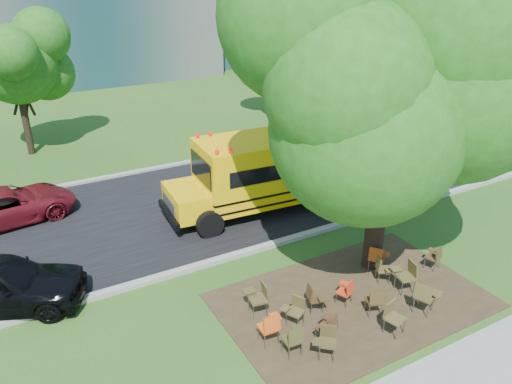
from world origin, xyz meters
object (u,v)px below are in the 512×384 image
chair_2 (329,326)px  chair_12 (382,268)px  chair_11 (347,290)px  chair_4 (376,299)px  chair_8 (259,295)px  school_bus (325,158)px  chair_9 (296,308)px  main_tree (392,81)px  chair_5 (393,315)px  chair_3 (327,339)px  bg_car_red (8,206)px  chair_6 (407,273)px  chair_0 (270,325)px  chair_7 (425,295)px  chair_10 (314,296)px  chair_14 (377,256)px  chair_1 (294,338)px  chair_13 (435,255)px

chair_2 → chair_12: 3.13m
chair_2 → chair_11: size_ratio=1.09×
chair_4 → chair_8: (-2.54, 1.52, 0.06)m
school_bus → chair_9: (-5.17, -5.86, -1.09)m
chair_4 → main_tree: bearing=73.3°
chair_5 → chair_3: bearing=-18.7°
chair_5 → bg_car_red: 13.25m
school_bus → chair_6: 6.49m
chair_0 → chair_12: size_ratio=1.17×
chair_7 → chair_10: size_ratio=1.16×
chair_6 → chair_14: (-0.07, 1.11, -0.05)m
chair_4 → chair_7: (1.12, -0.57, 0.07)m
main_tree → chair_9: main_tree is taller
main_tree → bg_car_red: size_ratio=2.04×
chair_2 → chair_5: (1.56, -0.48, 0.03)m
chair_0 → chair_8: bearing=77.2°
school_bus → chair_8: 7.71m
main_tree → chair_6: bearing=-91.7°
chair_4 → bg_car_red: bg_car_red is taller
chair_8 → chair_14: (3.92, -0.01, -0.04)m
bg_car_red → chair_2: bearing=-158.9°
chair_1 → chair_13: bearing=13.5°
chair_1 → chair_2: (0.93, -0.04, -0.01)m
chair_8 → chair_2: bearing=-144.5°
chair_4 → chair_5: size_ratio=0.93×
chair_6 → chair_13: size_ratio=1.22×
chair_3 → chair_8: chair_8 is taller
chair_7 → chair_9: chair_7 is taller
main_tree → chair_5: (-1.61, -2.56, -4.99)m
chair_1 → chair_5: chair_5 is taller
chair_2 → chair_6: size_ratio=0.89×
main_tree → chair_13: bearing=-35.4°
chair_6 → chair_13: (1.51, 0.39, -0.11)m
chair_1 → chair_0: bearing=118.2°
chair_6 → chair_0: bearing=103.6°
chair_2 → chair_9: chair_2 is taller
chair_4 → chair_10: 1.56m
chair_1 → chair_8: bearing=91.2°
chair_11 → chair_5: bearing=-103.6°
chair_0 → bg_car_red: (-4.75, 9.80, 0.06)m
chair_1 → chair_4: chair_1 is taller
chair_5 → chair_10: (-1.19, 1.59, -0.04)m
chair_12 → chair_13: size_ratio=1.00×
chair_9 → chair_11: 1.61m
chair_0 → chair_9: (0.91, 0.32, -0.06)m
chair_6 → bg_car_red: 13.36m
school_bus → chair_10: size_ratio=13.89×
bg_car_red → chair_8: bearing=-158.2°
chair_11 → bg_car_red: bg_car_red is taller
chair_4 → chair_9: bearing=-177.3°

